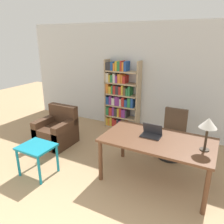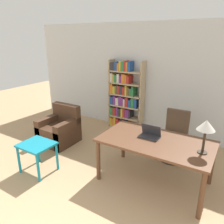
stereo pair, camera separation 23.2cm
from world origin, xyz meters
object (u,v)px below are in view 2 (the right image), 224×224
object	(u,v)px
laptop	(150,134)
bookshelf	(124,97)
armchair	(60,130)
side_table_blue	(37,148)
desk	(156,145)
office_chair	(174,137)
table_lamp	(206,127)

from	to	relation	value
laptop	bookshelf	xyz separation A→B (m)	(-1.45, 1.73, 0.05)
laptop	armchair	bearing A→B (deg)	175.13
side_table_blue	bookshelf	distance (m)	2.66
desk	office_chair	size ratio (longest dim) A/B	1.81
laptop	side_table_blue	xyz separation A→B (m)	(-1.77, -0.88, -0.36)
side_table_blue	bookshelf	world-z (taller)	bookshelf
table_lamp	office_chair	world-z (taller)	table_lamp
desk	bookshelf	distance (m)	2.40
table_lamp	office_chair	bearing A→B (deg)	123.72
laptop	table_lamp	bearing A→B (deg)	-6.42
office_chair	armchair	xyz separation A→B (m)	(-2.46, -0.71, -0.15)
laptop	armchair	xyz separation A→B (m)	(-2.29, 0.19, -0.53)
side_table_blue	armchair	bearing A→B (deg)	115.66
bookshelf	desk	bearing A→B (deg)	-48.68
armchair	laptop	bearing A→B (deg)	-4.87
laptop	office_chair	bearing A→B (deg)	79.13
office_chair	side_table_blue	bearing A→B (deg)	-137.51
bookshelf	table_lamp	bearing A→B (deg)	-38.57
desk	armchair	xyz separation A→B (m)	(-2.42, 0.26, -0.40)
table_lamp	bookshelf	distance (m)	2.94
table_lamp	bookshelf	size ratio (longest dim) A/B	0.28
table_lamp	office_chair	distance (m)	1.41
armchair	office_chair	bearing A→B (deg)	16.11
laptop	table_lamp	distance (m)	0.92
desk	bookshelf	size ratio (longest dim) A/B	0.98
laptop	side_table_blue	world-z (taller)	laptop
laptop	bookshelf	world-z (taller)	bookshelf
office_chair	armchair	bearing A→B (deg)	-163.89
desk	armchair	bearing A→B (deg)	173.88
laptop	bookshelf	bearing A→B (deg)	129.89
laptop	bookshelf	distance (m)	2.26
table_lamp	office_chair	size ratio (longest dim) A/B	0.51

